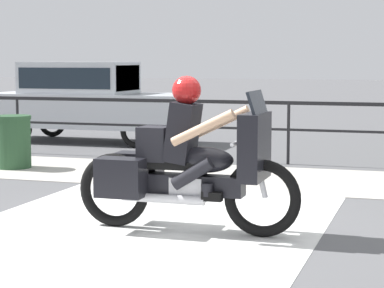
# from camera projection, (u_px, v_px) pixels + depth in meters

# --- Properties ---
(ground_plane) EXTENTS (120.00, 120.00, 0.00)m
(ground_plane) POSITION_uv_depth(u_px,v_px,m) (200.00, 229.00, 7.71)
(ground_plane) COLOR #565659
(sidewalk_band) EXTENTS (44.00, 2.40, 0.01)m
(sidewalk_band) POSITION_uv_depth(u_px,v_px,m) (268.00, 179.00, 10.93)
(sidewalk_band) COLOR #B7B2A8
(sidewalk_band) RESTS_ON ground
(crosswalk_band) EXTENTS (3.65, 6.00, 0.01)m
(crosswalk_band) POSITION_uv_depth(u_px,v_px,m) (141.00, 229.00, 7.69)
(crosswalk_band) COLOR silver
(crosswalk_band) RESTS_ON ground
(fence_railing) EXTENTS (36.00, 0.05, 1.05)m
(fence_railing) POSITION_uv_depth(u_px,v_px,m) (289.00, 114.00, 12.38)
(fence_railing) COLOR black
(fence_railing) RESTS_ON ground
(motorcycle) EXTENTS (2.34, 0.76, 1.58)m
(motorcycle) POSITION_uv_depth(u_px,v_px,m) (186.00, 164.00, 7.50)
(motorcycle) COLOR black
(motorcycle) RESTS_ON ground
(parked_car) EXTENTS (4.27, 1.62, 1.69)m
(parked_car) POSITION_uv_depth(u_px,v_px,m) (86.00, 97.00, 15.77)
(parked_car) COLOR #B7BCC4
(parked_car) RESTS_ON ground
(trash_bin) EXTENTS (0.59, 0.59, 0.85)m
(trash_bin) POSITION_uv_depth(u_px,v_px,m) (13.00, 142.00, 11.96)
(trash_bin) COLOR #284C2D
(trash_bin) RESTS_ON ground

